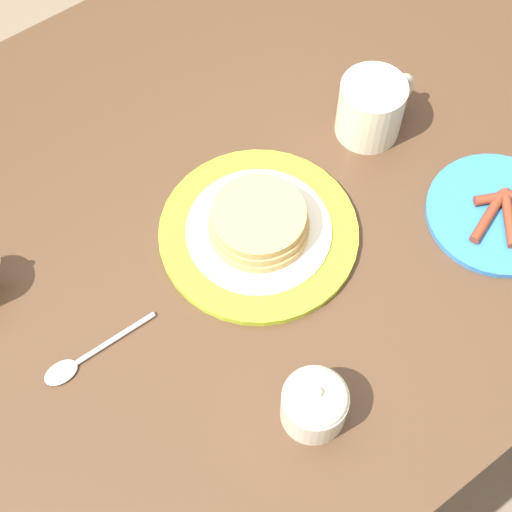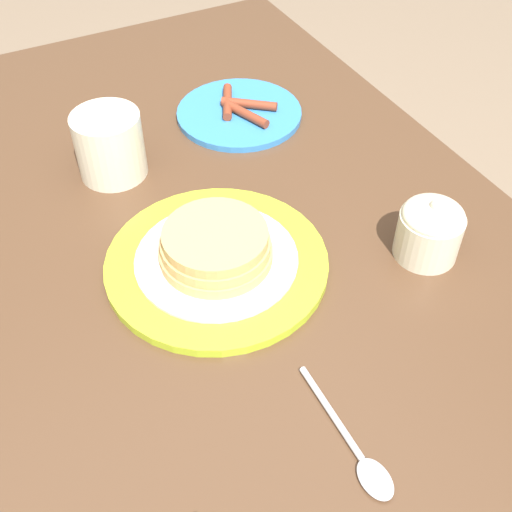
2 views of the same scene
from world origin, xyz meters
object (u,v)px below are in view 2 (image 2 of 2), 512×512
at_px(pancake_plate, 216,256).
at_px(coffee_mug, 109,143).
at_px(spoon, 359,455).
at_px(sugar_bowl, 430,229).
at_px(side_plate_bacon, 239,113).

relative_size(pancake_plate, coffee_mug, 2.12).
bearing_deg(pancake_plate, spoon, -177.15).
relative_size(coffee_mug, spoon, 0.81).
xyz_separation_m(pancake_plate, spoon, (-0.29, -0.01, -0.02)).
bearing_deg(sugar_bowl, side_plate_bacon, 10.24).
bearing_deg(pancake_plate, coffee_mug, 11.93).
distance_m(coffee_mug, spoon, 0.53).
bearing_deg(coffee_mug, sugar_bowl, -139.27).
xyz_separation_m(coffee_mug, sugar_bowl, (-0.34, -0.29, -0.01)).
bearing_deg(side_plate_bacon, sugar_bowl, -169.76).
distance_m(pancake_plate, sugar_bowl, 0.26).
xyz_separation_m(side_plate_bacon, coffee_mug, (-0.04, 0.22, 0.04)).
height_order(pancake_plate, side_plate_bacon, pancake_plate).
relative_size(coffee_mug, sugar_bowl, 1.49).
height_order(coffee_mug, spoon, coffee_mug).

